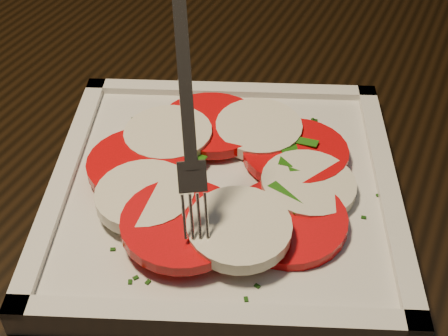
{
  "coord_description": "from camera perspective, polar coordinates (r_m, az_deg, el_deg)",
  "views": [
    {
      "loc": [
        -0.1,
        -0.69,
        1.08
      ],
      "look_at": [
        -0.22,
        -0.37,
        0.78
      ],
      "focal_mm": 50.0,
      "sensor_mm": 36.0,
      "label": 1
    }
  ],
  "objects": [
    {
      "name": "table",
      "position": [
        0.6,
        7.59,
        -4.63
      ],
      "size": [
        1.26,
        0.89,
        0.75
      ],
      "rotation": [
        0.0,
        0.0,
        -0.08
      ],
      "color": "black",
      "rests_on": "ground"
    },
    {
      "name": "fork",
      "position": [
        0.39,
        -3.52,
        6.2
      ],
      "size": [
        0.07,
        0.09,
        0.14
      ],
      "primitive_type": null,
      "rotation": [
        0.0,
        0.0,
        0.48
      ],
      "color": "white",
      "rests_on": "caprese_salad"
    },
    {
      "name": "caprese_salad",
      "position": [
        0.46,
        0.0,
        -0.49
      ],
      "size": [
        0.21,
        0.21,
        0.03
      ],
      "color": "red",
      "rests_on": "plate"
    },
    {
      "name": "plate",
      "position": [
        0.47,
        -0.0,
        -2.08
      ],
      "size": [
        0.32,
        0.32,
        0.01
      ],
      "primitive_type": "cube",
      "rotation": [
        0.0,
        0.0,
        0.3
      ],
      "color": "silver",
      "rests_on": "table"
    }
  ]
}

